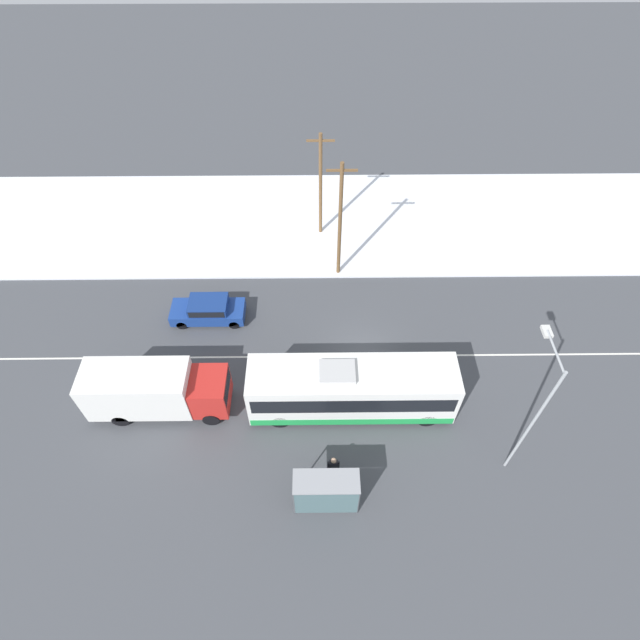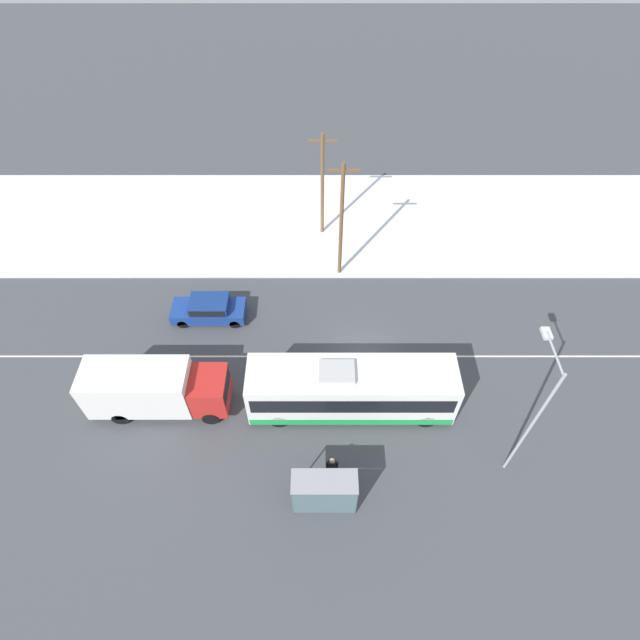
{
  "view_description": "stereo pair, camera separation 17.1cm",
  "coord_description": "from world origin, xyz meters",
  "px_view_note": "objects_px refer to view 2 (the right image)",
  "views": [
    {
      "loc": [
        -2.65,
        -17.5,
        23.91
      ],
      "look_at": [
        -2.45,
        1.64,
        1.4
      ],
      "focal_mm": 28.0,
      "sensor_mm": 36.0,
      "label": 1
    },
    {
      "loc": [
        -2.48,
        -17.5,
        23.91
      ],
      "look_at": [
        -2.45,
        1.64,
        1.4
      ],
      "focal_mm": 28.0,
      "sensor_mm": 36.0,
      "label": 2
    }
  ],
  "objects_px": {
    "utility_pole_roadside": "(341,221)",
    "utility_pole_snowlot": "(322,185)",
    "city_bus": "(351,390)",
    "box_truck": "(153,388)",
    "pedestrian_at_stop": "(332,465)",
    "bus_shelter": "(324,493)",
    "sedan_car": "(209,309)",
    "streetlamp": "(535,406)"
  },
  "relations": [
    {
      "from": "utility_pole_roadside",
      "to": "utility_pole_snowlot",
      "type": "bearing_deg",
      "value": 105.08
    },
    {
      "from": "city_bus",
      "to": "box_truck",
      "type": "relative_size",
      "value": 1.46
    },
    {
      "from": "box_truck",
      "to": "pedestrian_at_stop",
      "type": "relative_size",
      "value": 4.49
    },
    {
      "from": "city_bus",
      "to": "bus_shelter",
      "type": "xyz_separation_m",
      "value": [
        -1.43,
        -5.49,
        -0.0
      ]
    },
    {
      "from": "city_bus",
      "to": "sedan_car",
      "type": "height_order",
      "value": "city_bus"
    },
    {
      "from": "utility_pole_snowlot",
      "to": "sedan_car",
      "type": "bearing_deg",
      "value": -130.35
    },
    {
      "from": "box_truck",
      "to": "streetlamp",
      "type": "height_order",
      "value": "streetlamp"
    },
    {
      "from": "pedestrian_at_stop",
      "to": "utility_pole_roadside",
      "type": "bearing_deg",
      "value": 87.07
    },
    {
      "from": "city_bus",
      "to": "utility_pole_roadside",
      "type": "height_order",
      "value": "utility_pole_roadside"
    },
    {
      "from": "city_bus",
      "to": "box_truck",
      "type": "bearing_deg",
      "value": 179.74
    },
    {
      "from": "pedestrian_at_stop",
      "to": "utility_pole_roadside",
      "type": "xyz_separation_m",
      "value": [
        0.73,
        14.3,
        3.44
      ]
    },
    {
      "from": "sedan_car",
      "to": "utility_pole_roadside",
      "type": "distance_m",
      "value": 9.82
    },
    {
      "from": "streetlamp",
      "to": "utility_pole_snowlot",
      "type": "relative_size",
      "value": 1.05
    },
    {
      "from": "city_bus",
      "to": "sedan_car",
      "type": "xyz_separation_m",
      "value": [
        -8.52,
        6.45,
        -0.85
      ]
    },
    {
      "from": "sedan_car",
      "to": "streetlamp",
      "type": "relative_size",
      "value": 0.55
    },
    {
      "from": "city_bus",
      "to": "streetlamp",
      "type": "xyz_separation_m",
      "value": [
        7.64,
        -3.03,
        3.44
      ]
    },
    {
      "from": "streetlamp",
      "to": "utility_pole_roadside",
      "type": "relative_size",
      "value": 0.97
    },
    {
      "from": "sedan_car",
      "to": "utility_pole_snowlot",
      "type": "relative_size",
      "value": 0.57
    },
    {
      "from": "box_truck",
      "to": "bus_shelter",
      "type": "bearing_deg",
      "value": -31.9
    },
    {
      "from": "utility_pole_roadside",
      "to": "box_truck",
      "type": "bearing_deg",
      "value": -133.92
    },
    {
      "from": "utility_pole_roadside",
      "to": "utility_pole_snowlot",
      "type": "xyz_separation_m",
      "value": [
        -1.16,
        4.3,
        -0.32
      ]
    },
    {
      "from": "sedan_car",
      "to": "pedestrian_at_stop",
      "type": "bearing_deg",
      "value": 125.95
    },
    {
      "from": "bus_shelter",
      "to": "pedestrian_at_stop",
      "type": "bearing_deg",
      "value": 76.89
    },
    {
      "from": "sedan_car",
      "to": "utility_pole_roadside",
      "type": "height_order",
      "value": "utility_pole_roadside"
    },
    {
      "from": "bus_shelter",
      "to": "streetlamp",
      "type": "relative_size",
      "value": 0.37
    },
    {
      "from": "city_bus",
      "to": "utility_pole_snowlot",
      "type": "relative_size",
      "value": 1.37
    },
    {
      "from": "streetlamp",
      "to": "utility_pole_roadside",
      "type": "height_order",
      "value": "utility_pole_roadside"
    },
    {
      "from": "bus_shelter",
      "to": "utility_pole_snowlot",
      "type": "height_order",
      "value": "utility_pole_snowlot"
    },
    {
      "from": "sedan_car",
      "to": "utility_pole_snowlot",
      "type": "bearing_deg",
      "value": -130.35
    },
    {
      "from": "box_truck",
      "to": "utility_pole_snowlot",
      "type": "distance_m",
      "value": 17.33
    },
    {
      "from": "sedan_car",
      "to": "pedestrian_at_stop",
      "type": "relative_size",
      "value": 2.75
    },
    {
      "from": "pedestrian_at_stop",
      "to": "utility_pole_snowlot",
      "type": "distance_m",
      "value": 18.86
    },
    {
      "from": "city_bus",
      "to": "sedan_car",
      "type": "bearing_deg",
      "value": 142.89
    },
    {
      "from": "bus_shelter",
      "to": "utility_pole_snowlot",
      "type": "distance_m",
      "value": 20.39
    },
    {
      "from": "city_bus",
      "to": "pedestrian_at_stop",
      "type": "xyz_separation_m",
      "value": [
        -1.05,
        -3.86,
        -0.67
      ]
    },
    {
      "from": "box_truck",
      "to": "streetlamp",
      "type": "xyz_separation_m",
      "value": [
        17.98,
        -3.08,
        3.38
      ]
    },
    {
      "from": "bus_shelter",
      "to": "streetlamp",
      "type": "distance_m",
      "value": 10.01
    },
    {
      "from": "utility_pole_roadside",
      "to": "sedan_car",
      "type": "bearing_deg",
      "value": -154.01
    },
    {
      "from": "pedestrian_at_stop",
      "to": "bus_shelter",
      "type": "xyz_separation_m",
      "value": [
        -0.38,
        -1.64,
        0.67
      ]
    },
    {
      "from": "city_bus",
      "to": "utility_pole_roadside",
      "type": "relative_size",
      "value": 1.26
    },
    {
      "from": "utility_pole_roadside",
      "to": "streetlamp",
      "type": "bearing_deg",
      "value": -59.44
    },
    {
      "from": "city_bus",
      "to": "pedestrian_at_stop",
      "type": "distance_m",
      "value": 4.05
    }
  ]
}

